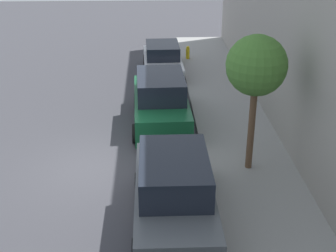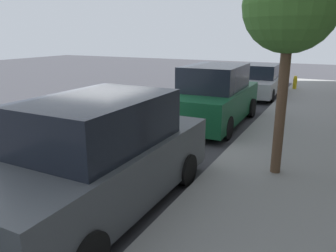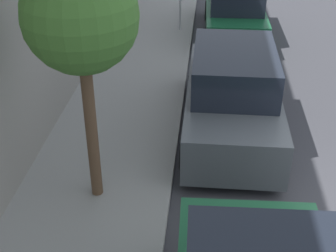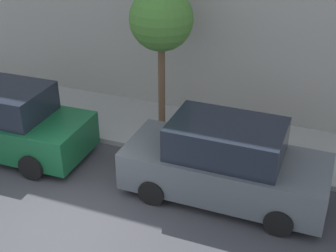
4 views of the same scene
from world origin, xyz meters
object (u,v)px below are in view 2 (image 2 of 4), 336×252
parked_suv_third (214,97)px  parked_suv_second (101,158)px  street_tree (291,7)px  fire_hydrant (295,82)px  parked_sedan_fourth (259,81)px

parked_suv_third → parked_suv_second: bearing=-88.4°
parked_suv_second → parked_suv_third: size_ratio=0.99×
parked_suv_third → street_tree: (2.66, -3.62, 2.51)m
parked_suv_third → fire_hydrant: size_ratio=7.03×
parked_suv_third → fire_hydrant: parked_suv_third is taller
parked_sedan_fourth → street_tree: 10.25m
parked_sedan_fourth → parked_suv_third: bearing=-92.3°
parked_suv_second → street_tree: street_tree is taller
parked_suv_second → fire_hydrant: parked_suv_second is taller
parked_suv_second → fire_hydrant: (1.49, 14.39, -0.44)m
parked_sedan_fourth → street_tree: street_tree is taller
parked_suv_third → fire_hydrant: bearing=78.4°
parked_suv_second → parked_suv_third: same height
parked_suv_third → street_tree: 5.15m
parked_suv_second → fire_hydrant: bearing=84.1°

